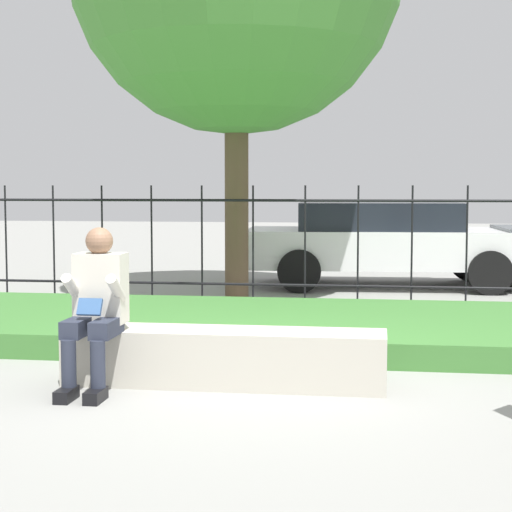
% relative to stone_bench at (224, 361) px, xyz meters
% --- Properties ---
extents(ground_plane, '(60.00, 60.00, 0.00)m').
position_rel_stone_bench_xyz_m(ground_plane, '(0.27, 0.00, -0.19)').
color(ground_plane, gray).
extents(stone_bench, '(2.50, 0.50, 0.44)m').
position_rel_stone_bench_xyz_m(stone_bench, '(0.00, 0.00, 0.00)').
color(stone_bench, '#B7B2A3').
rests_on(stone_bench, ground_plane).
extents(person_seated_reader, '(0.42, 0.73, 1.24)m').
position_rel_stone_bench_xyz_m(person_seated_reader, '(-0.93, -0.28, 0.48)').
color(person_seated_reader, black).
rests_on(person_seated_reader, ground_plane).
extents(grass_berm, '(10.52, 2.87, 0.23)m').
position_rel_stone_bench_xyz_m(grass_berm, '(0.27, 2.14, -0.08)').
color(grass_berm, '#3D7533').
rests_on(grass_berm, ground_plane).
extents(iron_fence, '(8.52, 0.03, 1.56)m').
position_rel_stone_bench_xyz_m(iron_fence, '(0.27, 4.14, 0.63)').
color(iron_fence, black).
rests_on(iron_fence, ground_plane).
extents(car_parked_center, '(4.49, 2.18, 1.30)m').
position_rel_stone_bench_xyz_m(car_parked_center, '(1.31, 6.83, 0.52)').
color(car_parked_center, silver).
rests_on(car_parked_center, ground_plane).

